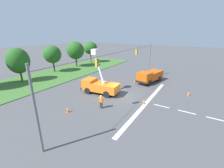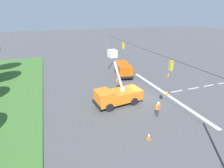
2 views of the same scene
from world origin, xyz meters
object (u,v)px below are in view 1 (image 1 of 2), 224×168
tree_east (52,54)px  tree_east_end (90,48)px  tree_centre (18,61)px  traffic_cone_mid_left (68,110)px  utility_truck_bucket_lift (99,85)px  road_worker (101,101)px  traffic_cone_foreground_left (135,82)px  traffic_cone_mid_right (189,94)px  tree_far_east (75,50)px  utility_truck_support_near (150,76)px  traffic_cone_foreground_right (144,101)px

tree_east → tree_east_end: bearing=0.6°
tree_centre → tree_east: tree_centre is taller
tree_centre → traffic_cone_mid_left: bearing=-102.8°
utility_truck_bucket_lift → tree_east: bearing=73.3°
road_worker → traffic_cone_foreground_left: (11.21, 0.29, -0.69)m
tree_east_end → tree_east: bearing=-179.4°
traffic_cone_mid_right → utility_truck_bucket_lift: bearing=116.9°
tree_far_east → utility_truck_support_near: 22.43m
tree_centre → traffic_cone_foreground_right: 24.17m
utility_truck_bucket_lift → tree_far_east: bearing=53.8°
utility_truck_bucket_lift → traffic_cone_foreground_right: utility_truck_bucket_lift is taller
tree_east_end → traffic_cone_foreground_left: size_ratio=10.16×
tree_far_east → traffic_cone_foreground_left: bearing=-104.8°
tree_east_end → utility_truck_support_near: bearing=-113.7°
utility_truck_bucket_lift → road_worker: bearing=-141.7°
tree_east_end → road_worker: tree_east_end is taller
tree_centre → traffic_cone_foreground_left: size_ratio=10.17×
tree_east → road_worker: bearing=-114.1°
tree_east → traffic_cone_foreground_right: (-5.17, -24.65, -3.87)m
utility_truck_support_near → traffic_cone_foreground_left: size_ratio=10.36×
tree_far_east → traffic_cone_mid_left: tree_far_east is taller
tree_east → traffic_cone_mid_left: tree_east is taller
road_worker → tree_east: bearing=65.9°
road_worker → traffic_cone_foreground_left: road_worker is taller
utility_truck_bucket_lift → traffic_cone_mid_left: 7.01m
traffic_cone_foreground_left → traffic_cone_mid_left: 14.40m
tree_east_end → traffic_cone_mid_right: size_ratio=9.18×
utility_truck_bucket_lift → traffic_cone_foreground_left: bearing=-21.5°
traffic_cone_foreground_right → traffic_cone_mid_left: bearing=134.7°
tree_far_east → utility_truck_bucket_lift: bearing=-126.2°
utility_truck_bucket_lift → traffic_cone_foreground_left: utility_truck_bucket_lift is taller
tree_centre → tree_east_end: size_ratio=1.00×
traffic_cone_foreground_right → traffic_cone_mid_left: traffic_cone_mid_left is taller
tree_east → utility_truck_bucket_lift: utility_truck_bucket_lift is taller
tree_east → traffic_cone_foreground_left: (2.05, -20.18, -3.93)m
tree_east_end → traffic_cone_foreground_right: bearing=-128.1°
tree_east → traffic_cone_foreground_right: tree_east is taller
tree_east → tree_centre: bearing=-173.3°
utility_truck_support_near → traffic_cone_mid_right: bearing=-115.5°
utility_truck_bucket_lift → traffic_cone_mid_right: bearing=-63.1°
utility_truck_bucket_lift → utility_truck_support_near: size_ratio=1.03×
tree_far_east → traffic_cone_mid_right: bearing=-102.2°
tree_east_end → traffic_cone_mid_left: 32.08m
traffic_cone_foreground_right → traffic_cone_mid_left: 9.88m
tree_east → tree_east_end: size_ratio=0.97×
tree_centre → traffic_cone_mid_left: 17.47m
tree_centre → road_worker: bearing=-92.4°
traffic_cone_foreground_left → traffic_cone_mid_right: 9.36m
tree_east_end → traffic_cone_mid_right: 32.74m
tree_centre → utility_truck_support_near: 24.99m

